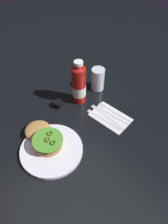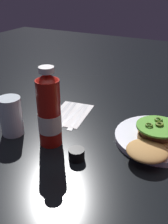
{
  "view_description": "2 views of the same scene",
  "coord_description": "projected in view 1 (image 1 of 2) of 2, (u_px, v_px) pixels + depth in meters",
  "views": [
    {
      "loc": [
        -0.54,
        0.38,
        0.78
      ],
      "look_at": [
        -0.03,
        -0.06,
        0.04
      ],
      "focal_mm": 33.96,
      "sensor_mm": 36.0,
      "label": 1
    },
    {
      "loc": [
        0.64,
        0.29,
        0.46
      ],
      "look_at": [
        -0.03,
        -0.06,
        0.07
      ],
      "focal_mm": 42.64,
      "sensor_mm": 36.0,
      "label": 2
    }
  ],
  "objects": [
    {
      "name": "fork_utensil",
      "position": [
        112.0,
        111.0,
        1.06
      ],
      "size": [
        0.19,
        0.05,
        0.0
      ],
      "color": "silver",
      "rests_on": "napkin"
    },
    {
      "name": "steak_knife",
      "position": [
        105.0,
        115.0,
        1.04
      ],
      "size": [
        0.21,
        0.02,
        0.0
      ],
      "color": "silver",
      "rests_on": "napkin"
    },
    {
      "name": "napkin",
      "position": [
        110.0,
        117.0,
        1.03
      ],
      "size": [
        0.2,
        0.15,
        0.0
      ],
      "primitive_type": "cube",
      "rotation": [
        0.0,
        0.0,
        0.14
      ],
      "color": "white",
      "rests_on": "ground_plane"
    },
    {
      "name": "water_glass",
      "position": [
        98.0,
        79.0,
        1.14
      ],
      "size": [
        0.07,
        0.07,
        0.12
      ],
      "primitive_type": "cylinder",
      "color": "silver",
      "rests_on": "ground_plane"
    },
    {
      "name": "butter_knife",
      "position": [
        102.0,
        118.0,
        1.02
      ],
      "size": [
        0.2,
        0.05,
        0.0
      ],
      "color": "silver",
      "rests_on": "napkin"
    },
    {
      "name": "spoon_utensil",
      "position": [
        107.0,
        112.0,
        1.05
      ],
      "size": [
        0.19,
        0.05,
        0.0
      ],
      "color": "silver",
      "rests_on": "napkin"
    },
    {
      "name": "ground_plane",
      "position": [
        71.0,
        121.0,
        1.02
      ],
      "size": [
        3.0,
        3.0,
        0.0
      ],
      "primitive_type": "plane",
      "color": "black"
    },
    {
      "name": "ketchup_bottle",
      "position": [
        79.0,
        85.0,
        1.04
      ],
      "size": [
        0.07,
        0.07,
        0.24
      ],
      "color": "#A7150E",
      "rests_on": "ground_plane"
    },
    {
      "name": "dinner_plate",
      "position": [
        52.0,
        150.0,
        0.9
      ],
      "size": [
        0.27,
        0.27,
        0.02
      ],
      "primitive_type": "cylinder",
      "color": "white",
      "rests_on": "ground_plane"
    },
    {
      "name": "burger_sandwich",
      "position": [
        44.0,
        138.0,
        0.91
      ],
      "size": [
        0.21,
        0.13,
        0.05
      ],
      "color": "#B18044",
      "rests_on": "dinner_plate"
    },
    {
      "name": "condiment_cup",
      "position": [
        58.0,
        104.0,
        1.07
      ],
      "size": [
        0.04,
        0.04,
        0.03
      ],
      "primitive_type": "cylinder",
      "color": "black",
      "rests_on": "ground_plane"
    }
  ]
}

